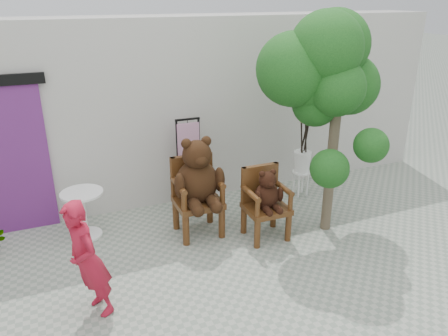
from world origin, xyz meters
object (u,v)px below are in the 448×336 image
cafe_table (84,209)px  chair_small (266,197)px  chair_big (197,181)px  stool_bucket (302,161)px  person (87,260)px  display_stand (189,174)px  tree (324,72)px

cafe_table → chair_small: bearing=-22.3°
chair_big → stool_bucket: (2.09, 0.54, -0.19)m
person → stool_bucket: stool_bucket is taller
cafe_table → display_stand: size_ratio=0.47×
chair_small → display_stand: display_stand is taller
display_stand → cafe_table: bearing=-167.7°
chair_small → tree: size_ratio=0.33×
chair_small → tree: 1.90m
chair_big → stool_bucket: 2.17m
display_stand → tree: (1.58, -1.26, 1.73)m
person → cafe_table: bearing=155.2°
chair_big → person: (-1.67, -1.24, -0.13)m
chair_big → person: size_ratio=1.06×
chair_small → display_stand: size_ratio=0.69×
person → display_stand: bearing=118.2°
cafe_table → tree: tree is taller
chair_big → stool_bucket: bearing=14.5°
chair_big → tree: tree is taller
chair_small → person: bearing=-162.7°
cafe_table → stool_bucket: bearing=0.0°
display_stand → chair_small: bearing=-61.2°
chair_small → person: (-2.53, -0.79, 0.07)m
chair_small → stool_bucket: bearing=39.0°
cafe_table → stool_bucket: stool_bucket is taller
person → stool_bucket: bearing=94.2°
chair_big → chair_small: bearing=-27.4°
chair_small → tree: (0.87, 0.08, 1.69)m
chair_small → cafe_table: bearing=157.7°
chair_big → cafe_table: bearing=160.8°
person → tree: 3.87m
chair_small → cafe_table: (-2.42, 0.99, -0.19)m
chair_small → person: size_ratio=0.75×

